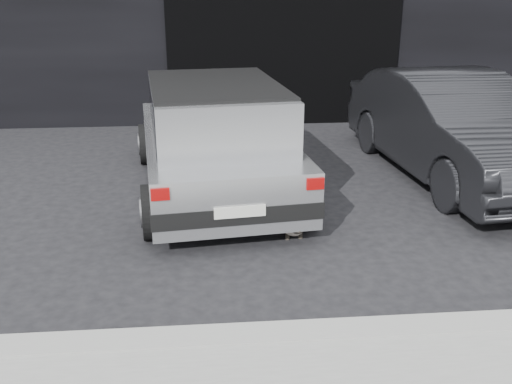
{
  "coord_description": "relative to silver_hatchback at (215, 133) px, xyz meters",
  "views": [
    {
      "loc": [
        -0.35,
        -5.94,
        2.4
      ],
      "look_at": [
        0.09,
        -0.86,
        0.5
      ],
      "focal_mm": 40.0,
      "sensor_mm": 36.0,
      "label": 1
    }
  ],
  "objects": [
    {
      "name": "curb",
      "position": [
        1.27,
        -3.15,
        -0.67
      ],
      "size": [
        18.0,
        0.25,
        0.12
      ],
      "primitive_type": "cube",
      "color": "gray",
      "rests_on": "ground"
    },
    {
      "name": "ground",
      "position": [
        0.27,
        -0.55,
        -0.73
      ],
      "size": [
        80.0,
        80.0,
        0.0
      ],
      "primitive_type": "plane",
      "color": "black",
      "rests_on": "ground"
    },
    {
      "name": "cat_white",
      "position": [
        -0.17,
        -0.97,
        -0.57
      ],
      "size": [
        0.66,
        0.38,
        0.33
      ],
      "rotation": [
        0.0,
        0.0,
        -1.22
      ],
      "color": "silver",
      "rests_on": "ground"
    },
    {
      "name": "cat_siamese",
      "position": [
        0.73,
        -1.31,
        -0.6
      ],
      "size": [
        0.32,
        0.79,
        0.27
      ],
      "rotation": [
        0.0,
        0.0,
        3.25
      ],
      "color": "beige",
      "rests_on": "ground"
    },
    {
      "name": "garage_opening",
      "position": [
        1.27,
        3.44,
        0.57
      ],
      "size": [
        4.0,
        0.1,
        2.6
      ],
      "primitive_type": "cube",
      "color": "black",
      "rests_on": "ground"
    },
    {
      "name": "second_car",
      "position": [
        3.03,
        0.34,
        -0.07
      ],
      "size": [
        1.79,
        4.13,
        1.32
      ],
      "primitive_type": "imported",
      "rotation": [
        0.0,
        0.0,
        0.1
      ],
      "color": "black",
      "rests_on": "ground"
    },
    {
      "name": "silver_hatchback",
      "position": [
        0.0,
        0.0,
        0.0
      ],
      "size": [
        2.11,
        3.77,
        1.33
      ],
      "rotation": [
        0.0,
        0.0,
        0.11
      ],
      "color": "#AEAFB3",
      "rests_on": "ground"
    }
  ]
}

